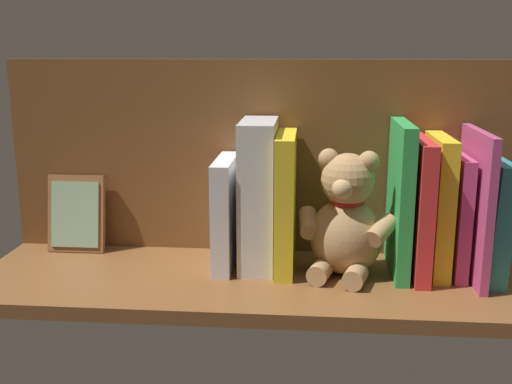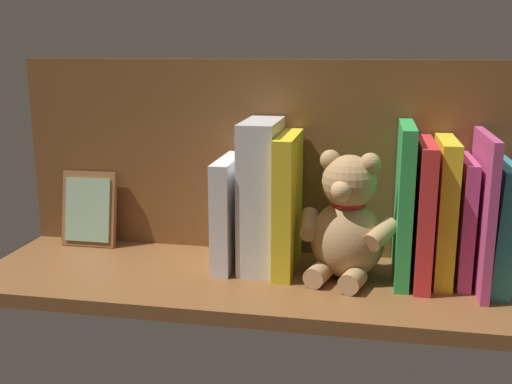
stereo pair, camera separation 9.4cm
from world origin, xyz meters
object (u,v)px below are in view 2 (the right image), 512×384
at_px(teddy_bear, 347,223).
at_px(dictionary_thick_white, 258,194).
at_px(book_0, 498,224).
at_px(picture_frame_leaning, 89,209).

xyz_separation_m(teddy_bear, dictionary_thick_white, (0.15, -0.03, 0.03)).
distance_m(teddy_bear, dictionary_thick_white, 0.15).
bearing_deg(book_0, picture_frame_leaning, -4.75).
relative_size(teddy_bear, picture_frame_leaning, 1.47).
bearing_deg(picture_frame_leaning, teddy_bear, 170.73).
bearing_deg(dictionary_thick_white, book_0, 178.38).
height_order(book_0, picture_frame_leaning, book_0).
relative_size(dictionary_thick_white, picture_frame_leaning, 1.77).
height_order(dictionary_thick_white, picture_frame_leaning, dictionary_thick_white).
distance_m(book_0, teddy_bear, 0.22).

